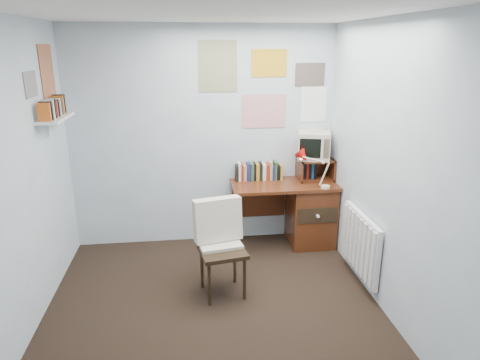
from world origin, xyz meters
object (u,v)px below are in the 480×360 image
object	(u,v)px
desk	(306,211)
crt_tv	(314,144)
radiator	(360,243)
desk_lamp	(326,172)
wall_shelf	(55,118)
desk_chair	(222,251)
tv_riser	(315,169)

from	to	relation	value
desk	crt_tv	size ratio (longest dim) A/B	3.34
desk	radiator	distance (m)	0.97
crt_tv	desk	bearing A→B (deg)	-110.25
desk	desk_lamp	world-z (taller)	desk_lamp
crt_tv	wall_shelf	size ratio (longest dim) A/B	0.58
crt_tv	desk_lamp	bearing A→B (deg)	-66.43
desk_lamp	crt_tv	size ratio (longest dim) A/B	1.03
desk	radiator	size ratio (longest dim) A/B	1.50
radiator	wall_shelf	distance (m)	3.15
desk_chair	desk_lamp	world-z (taller)	desk_lamp
radiator	desk_lamp	bearing A→B (deg)	101.59
desk_chair	wall_shelf	world-z (taller)	wall_shelf
tv_riser	desk_lamp	bearing A→B (deg)	-85.78
radiator	wall_shelf	world-z (taller)	wall_shelf
desk_chair	tv_riser	distance (m)	1.67
tv_riser	crt_tv	bearing A→B (deg)	140.05
tv_riser	wall_shelf	world-z (taller)	wall_shelf
wall_shelf	desk_lamp	bearing A→B (deg)	3.37
desk	tv_riser	size ratio (longest dim) A/B	3.00
desk_chair	crt_tv	distance (m)	1.77
crt_tv	radiator	world-z (taller)	crt_tv
crt_tv	radiator	bearing A→B (deg)	-63.90
desk_chair	radiator	distance (m)	1.36
desk_chair	wall_shelf	size ratio (longest dim) A/B	1.42
desk_lamp	desk_chair	bearing A→B (deg)	-166.54
desk	tv_riser	bearing A→B (deg)	42.96
crt_tv	wall_shelf	distance (m)	2.75
tv_riser	wall_shelf	xyz separation A→B (m)	(-2.69, -0.49, 0.74)
desk	desk_lamp	xyz separation A→B (m)	(0.14, -0.22, 0.54)
desk	crt_tv	bearing A→B (deg)	54.02
desk_lamp	desk	bearing A→B (deg)	104.73
desk	desk_lamp	bearing A→B (deg)	-56.96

